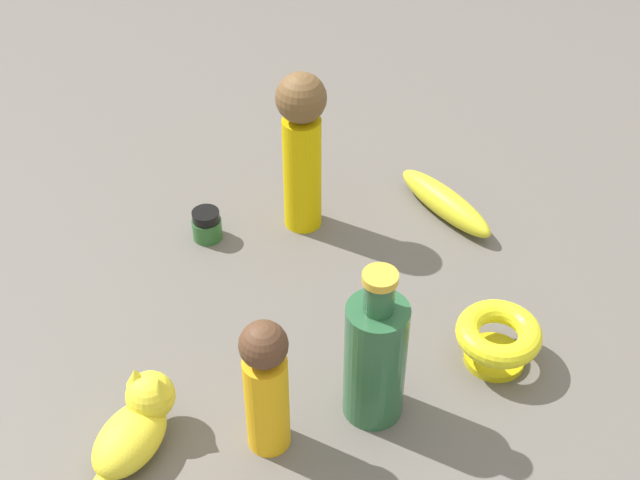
% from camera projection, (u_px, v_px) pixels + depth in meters
% --- Properties ---
extents(ground, '(2.00, 2.00, 0.00)m').
position_uv_depth(ground, '(320.00, 275.00, 1.21)').
color(ground, '#5B5651').
extents(nail_polish_jar, '(0.04, 0.04, 0.05)m').
position_uv_depth(nail_polish_jar, '(207.00, 225.00, 1.26)').
color(nail_polish_jar, '#2B612C').
rests_on(nail_polish_jar, ground).
extents(person_figure_adult, '(0.05, 0.05, 0.19)m').
position_uv_depth(person_figure_adult, '(266.00, 386.00, 0.94)').
color(person_figure_adult, '#F2AF16').
rests_on(person_figure_adult, ground).
extents(person_figure_child, '(0.07, 0.07, 0.25)m').
position_uv_depth(person_figure_child, '(302.00, 145.00, 1.21)').
color(person_figure_child, '#D8B406').
rests_on(person_figure_child, ground).
extents(banana, '(0.19, 0.13, 0.04)m').
position_uv_depth(banana, '(445.00, 203.00, 1.30)').
color(banana, gold).
rests_on(banana, ground).
extents(bottle_tall, '(0.07, 0.07, 0.22)m').
position_uv_depth(bottle_tall, '(375.00, 357.00, 0.98)').
color(bottle_tall, '#295C37').
rests_on(bottle_tall, ground).
extents(cat_figurine, '(0.14, 0.12, 0.09)m').
position_uv_depth(cat_figurine, '(136.00, 424.00, 0.97)').
color(cat_figurine, yellow).
rests_on(cat_figurine, ground).
extents(bowl, '(0.11, 0.11, 0.06)m').
position_uv_depth(bowl, '(498.00, 337.00, 1.07)').
color(bowl, gold).
rests_on(bowl, ground).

